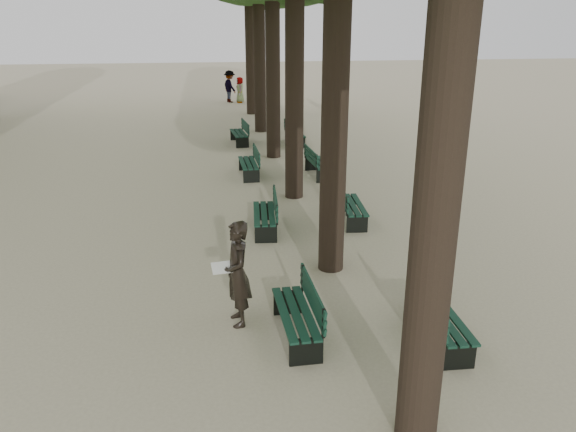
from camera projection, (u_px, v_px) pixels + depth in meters
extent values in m
plane|color=#BBB18D|center=(277.00, 354.00, 8.75)|extent=(120.00, 120.00, 0.00)
cylinder|color=#33261C|center=(442.00, 140.00, 5.83)|extent=(0.52, 0.52, 7.50)
cylinder|color=#33261C|center=(336.00, 85.00, 10.49)|extent=(0.52, 0.52, 7.50)
cylinder|color=#33261C|center=(294.00, 64.00, 15.15)|extent=(0.52, 0.52, 7.50)
cylinder|color=#33261C|center=(273.00, 53.00, 19.81)|extent=(0.52, 0.52, 7.50)
cylinder|color=#33261C|center=(259.00, 46.00, 24.47)|extent=(0.52, 0.52, 7.50)
cylinder|color=#33261C|center=(250.00, 41.00, 29.14)|extent=(0.52, 0.52, 7.50)
cube|color=black|center=(295.00, 325.00, 9.13)|extent=(0.57, 1.81, 0.45)
cube|color=black|center=(295.00, 313.00, 9.06)|extent=(0.59, 1.82, 0.04)
cube|color=black|center=(312.00, 297.00, 9.01)|extent=(0.09, 1.80, 0.40)
cube|color=black|center=(264.00, 222.00, 13.70)|extent=(0.66, 1.83, 0.45)
cube|color=black|center=(264.00, 213.00, 13.63)|extent=(0.68, 1.84, 0.04)
cube|color=black|center=(275.00, 203.00, 13.56)|extent=(0.18, 1.80, 0.40)
cube|color=black|center=(248.00, 170.00, 18.42)|extent=(0.57, 1.81, 0.45)
cube|color=black|center=(248.00, 163.00, 18.35)|extent=(0.59, 1.81, 0.04)
cube|color=black|center=(256.00, 154.00, 18.30)|extent=(0.09, 1.80, 0.40)
cube|color=black|center=(239.00, 138.00, 23.13)|extent=(0.68, 1.84, 0.45)
cube|color=black|center=(239.00, 133.00, 23.05)|extent=(0.70, 1.84, 0.04)
cube|color=black|center=(245.00, 126.00, 23.02)|extent=(0.21, 1.80, 0.40)
cube|color=black|center=(440.00, 328.00, 9.03)|extent=(0.57, 1.81, 0.45)
cube|color=black|center=(442.00, 316.00, 8.96)|extent=(0.59, 1.81, 0.04)
cube|color=black|center=(426.00, 302.00, 8.84)|extent=(0.09, 1.80, 0.40)
cube|color=black|center=(352.00, 213.00, 14.33)|extent=(0.65, 1.83, 0.45)
cube|color=black|center=(353.00, 205.00, 14.26)|extent=(0.67, 1.84, 0.04)
cube|color=black|center=(342.00, 195.00, 14.15)|extent=(0.17, 1.80, 0.40)
cube|color=black|center=(319.00, 169.00, 18.43)|extent=(0.62, 1.83, 0.45)
cube|color=black|center=(319.00, 163.00, 18.36)|extent=(0.64, 1.83, 0.04)
cube|color=black|center=(311.00, 155.00, 18.21)|extent=(0.14, 1.80, 0.40)
cube|color=black|center=(295.00, 139.00, 23.10)|extent=(0.61, 1.82, 0.45)
cube|color=black|center=(295.00, 133.00, 23.02)|extent=(0.63, 1.83, 0.04)
cube|color=black|center=(289.00, 127.00, 22.88)|extent=(0.13, 1.80, 0.40)
imported|color=black|center=(237.00, 274.00, 9.35)|extent=(0.48, 0.79, 1.84)
cube|color=white|center=(222.00, 268.00, 9.27)|extent=(0.37, 0.29, 0.12)
imported|color=#262628|center=(332.00, 96.00, 30.05)|extent=(0.89, 1.17, 1.92)
imported|color=#262628|center=(240.00, 90.00, 34.11)|extent=(0.36, 0.76, 1.52)
imported|color=#262628|center=(230.00, 86.00, 34.18)|extent=(0.83, 1.28, 1.91)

